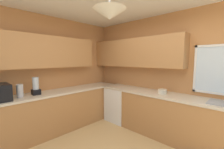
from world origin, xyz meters
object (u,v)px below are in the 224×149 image
Objects in this scene: kettle at (20,91)px; dishwasher at (120,104)px; blender_appliance at (36,87)px; bowl at (162,91)px.

dishwasher is at bearing 73.48° from kettle.
blender_appliance is at bearing -109.48° from dishwasher.
bowl is at bearing 50.45° from kettle.
kettle is 0.71× the size of blender_appliance.
dishwasher is 4.77× the size of bowl.
blender_appliance is (-1.83, -1.90, 0.12)m from bowl.
bowl is 0.51× the size of blender_appliance.
blender_appliance is at bearing 93.92° from kettle.
blender_appliance is at bearing -133.94° from bowl.
bowl reaches higher than dishwasher.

